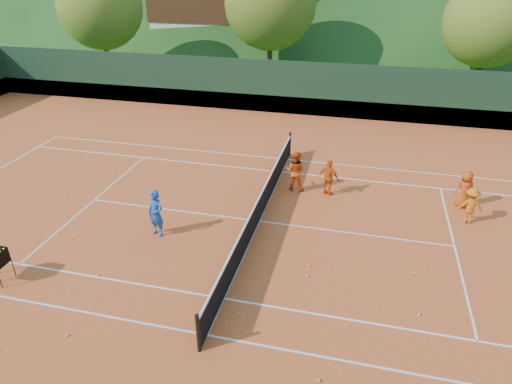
% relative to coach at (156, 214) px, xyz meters
% --- Properties ---
extents(ground, '(400.00, 400.00, 0.00)m').
position_rel_coach_xyz_m(ground, '(3.04, 1.62, -0.83)').
color(ground, '#2B551A').
rests_on(ground, ground).
extents(clay_court, '(40.00, 24.00, 0.02)m').
position_rel_coach_xyz_m(clay_court, '(3.04, 1.62, -0.82)').
color(clay_court, '#C94D20').
rests_on(clay_court, ground).
extents(coach, '(0.68, 0.56, 1.61)m').
position_rel_coach_xyz_m(coach, '(0.00, 0.00, 0.00)').
color(coach, '#1B4DB5').
rests_on(coach, clay_court).
extents(student_a, '(0.86, 0.71, 1.61)m').
position_rel_coach_xyz_m(student_a, '(3.84, 4.29, -0.00)').
color(student_a, '#DC5013').
rests_on(student_a, clay_court).
extents(student_b, '(0.91, 0.66, 1.43)m').
position_rel_coach_xyz_m(student_b, '(5.15, 4.18, -0.09)').
color(student_b, orange).
rests_on(student_b, clay_court).
extents(student_c, '(0.80, 0.64, 1.42)m').
position_rel_coach_xyz_m(student_c, '(10.01, 4.39, -0.10)').
color(student_c, '#CC4412').
rests_on(student_c, clay_court).
extents(student_d, '(0.90, 0.57, 1.32)m').
position_rel_coach_xyz_m(student_d, '(10.03, 3.26, -0.14)').
color(student_d, orange).
rests_on(student_d, clay_court).
extents(tennis_ball_0, '(0.07, 0.07, 0.07)m').
position_rel_coach_xyz_m(tennis_ball_0, '(-0.79, -2.45, -0.77)').
color(tennis_ball_0, '#CBF328').
rests_on(tennis_ball_0, clay_court).
extents(tennis_ball_2, '(0.07, 0.07, 0.07)m').
position_rel_coach_xyz_m(tennis_ball_2, '(-0.24, -4.72, -0.77)').
color(tennis_ball_2, '#CBF328').
rests_on(tennis_ball_2, clay_court).
extents(tennis_ball_6, '(0.07, 0.07, 0.07)m').
position_rel_coach_xyz_m(tennis_ball_6, '(-2.62, -0.98, -0.77)').
color(tennis_ball_6, '#CBF328').
rests_on(tennis_ball_6, clay_court).
extents(tennis_ball_8, '(0.07, 0.07, 0.07)m').
position_rel_coach_xyz_m(tennis_ball_8, '(5.09, -0.54, -0.77)').
color(tennis_ball_8, '#CBF328').
rests_on(tennis_ball_8, clay_court).
extents(tennis_ball_11, '(0.07, 0.07, 0.07)m').
position_rel_coach_xyz_m(tennis_ball_11, '(8.13, -1.92, -0.77)').
color(tennis_ball_11, '#CBF328').
rests_on(tennis_ball_11, clay_court).
extents(tennis_ball_12, '(0.07, 0.07, 0.07)m').
position_rel_coach_xyz_m(tennis_ball_12, '(8.11, -0.16, -0.77)').
color(tennis_ball_12, '#CBF328').
rests_on(tennis_ball_12, clay_court).
extents(tennis_ball_15, '(0.07, 0.07, 0.07)m').
position_rel_coach_xyz_m(tennis_ball_15, '(3.62, -3.03, -0.77)').
color(tennis_ball_15, '#CBF328').
rests_on(tennis_ball_15, clay_court).
extents(tennis_ball_18, '(0.07, 0.07, 0.07)m').
position_rel_coach_xyz_m(tennis_ball_18, '(5.87, -4.58, -0.77)').
color(tennis_ball_18, '#CBF328').
rests_on(tennis_ball_18, clay_court).
extents(tennis_ball_20, '(0.07, 0.07, 0.07)m').
position_rel_coach_xyz_m(tennis_ball_20, '(5.12, -1.03, -0.77)').
color(tennis_ball_20, '#CBF328').
rests_on(tennis_ball_20, clay_court).
extents(court_lines, '(23.83, 11.03, 0.00)m').
position_rel_coach_xyz_m(court_lines, '(3.04, 1.62, -0.80)').
color(court_lines, white).
rests_on(court_lines, clay_court).
extents(tennis_net, '(0.10, 12.07, 1.10)m').
position_rel_coach_xyz_m(tennis_net, '(3.04, 1.62, -0.31)').
color(tennis_net, black).
rests_on(tennis_net, clay_court).
extents(perimeter_fence, '(40.40, 24.24, 3.00)m').
position_rel_coach_xyz_m(perimeter_fence, '(3.04, 1.62, 0.44)').
color(perimeter_fence, black).
rests_on(perimeter_fence, clay_court).
extents(tree_a, '(6.00, 6.00, 7.88)m').
position_rel_coach_xyz_m(tree_a, '(-12.96, 19.62, 4.04)').
color(tree_a, '#3E2818').
rests_on(tree_a, ground).
extents(tree_b, '(6.40, 6.40, 8.40)m').
position_rel_coach_xyz_m(tree_b, '(-0.96, 21.62, 4.37)').
color(tree_b, '#3E2818').
rests_on(tree_b, ground).
extents(tree_c, '(5.60, 5.60, 7.35)m').
position_rel_coach_xyz_m(tree_c, '(13.04, 20.62, 3.72)').
color(tree_c, '#3D2718').
rests_on(tree_c, ground).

